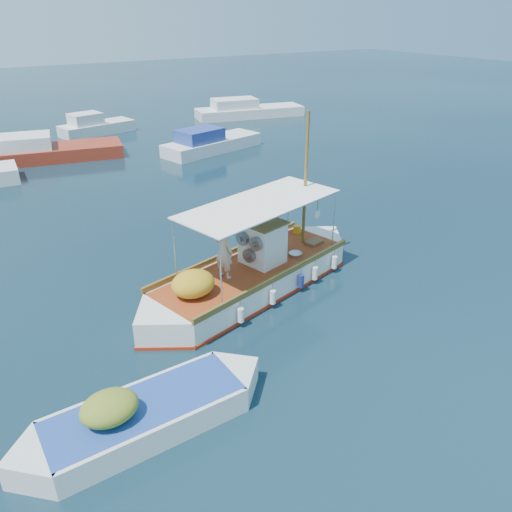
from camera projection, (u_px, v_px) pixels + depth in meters
ground at (268, 298)px, 16.25m from camera, size 160.00×160.00×0.00m
fishing_caique at (251, 276)px, 16.52m from camera, size 9.04×4.16×5.70m
dinghy at (144, 418)px, 11.08m from camera, size 6.02×1.83×1.47m
bg_boat_n at (40, 152)px, 30.70m from camera, size 9.54×4.51×1.80m
bg_boat_ne at (210, 144)px, 32.56m from camera, size 7.21×3.78×1.80m
bg_boat_e at (247, 111)px, 42.90m from camera, size 9.52×4.41×1.80m
bg_boat_far_n at (95, 127)px, 37.10m from camera, size 5.64×3.03×1.80m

